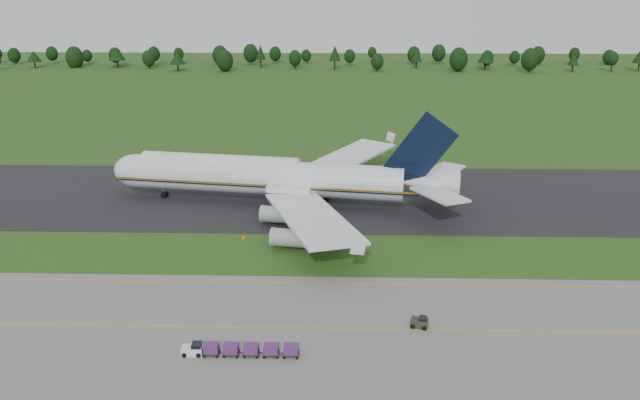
{
  "coord_description": "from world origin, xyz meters",
  "views": [
    {
      "loc": [
        0.82,
        -87.88,
        39.23
      ],
      "look_at": [
        -1.67,
        2.0,
        8.14
      ],
      "focal_mm": 35.0,
      "sensor_mm": 36.0,
      "label": 1
    }
  ],
  "objects_px": {
    "utility_cart": "(419,323)",
    "edge_markers": "(300,239)",
    "aircraft": "(272,177)",
    "baggage_train": "(239,349)"
  },
  "relations": [
    {
      "from": "utility_cart",
      "to": "edge_markers",
      "type": "height_order",
      "value": "utility_cart"
    },
    {
      "from": "edge_markers",
      "to": "utility_cart",
      "type": "bearing_deg",
      "value": -59.08
    },
    {
      "from": "aircraft",
      "to": "utility_cart",
      "type": "height_order",
      "value": "aircraft"
    },
    {
      "from": "utility_cart",
      "to": "aircraft",
      "type": "bearing_deg",
      "value": 116.57
    },
    {
      "from": "aircraft",
      "to": "baggage_train",
      "type": "relative_size",
      "value": 5.1
    },
    {
      "from": "aircraft",
      "to": "utility_cart",
      "type": "xyz_separation_m",
      "value": [
        22.26,
        -44.52,
        -4.74
      ]
    },
    {
      "from": "utility_cart",
      "to": "baggage_train",
      "type": "bearing_deg",
      "value": -162.46
    },
    {
      "from": "utility_cart",
      "to": "edge_markers",
      "type": "distance_m",
      "value": 31.28
    },
    {
      "from": "baggage_train",
      "to": "edge_markers",
      "type": "bearing_deg",
      "value": 81.78
    },
    {
      "from": "utility_cart",
      "to": "edge_markers",
      "type": "xyz_separation_m",
      "value": [
        -16.07,
        26.84,
        -0.33
      ]
    }
  ]
}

